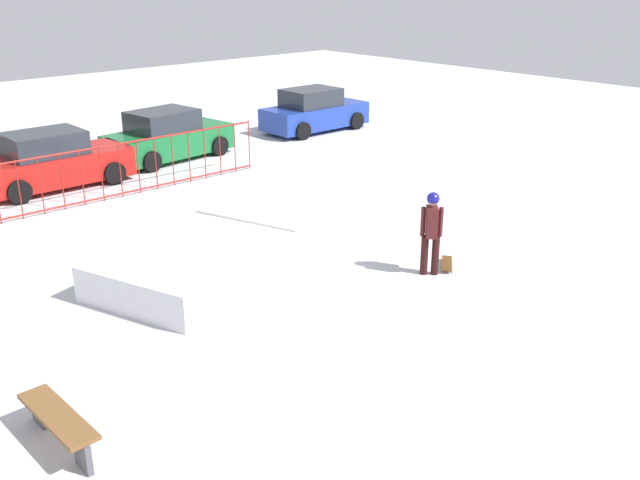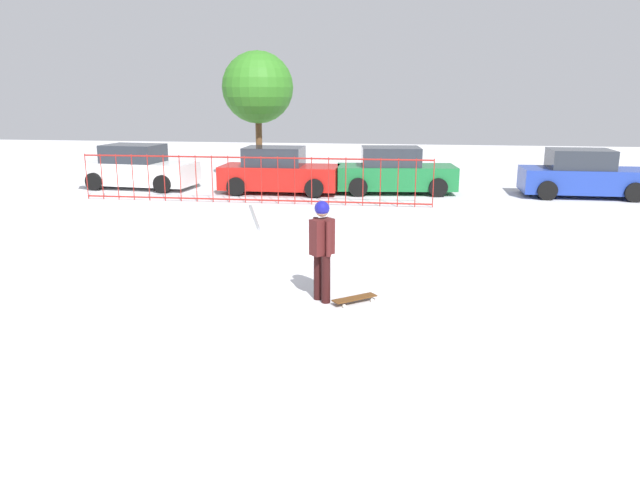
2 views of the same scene
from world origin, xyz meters
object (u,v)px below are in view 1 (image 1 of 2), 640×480
Objects in this scene: parked_car_green at (168,137)px; park_bench at (58,422)px; skateboard at (447,263)px; parked_car_blue at (314,112)px; parked_car_red at (52,162)px; skater at (431,227)px; skate_ramp at (207,259)px.

park_bench is at bearing -132.88° from parked_car_green.
skateboard is 8.42m from park_bench.
park_bench is 0.40× the size of parked_car_blue.
parked_car_red reaches higher than park_bench.
parked_car_red is 4.08m from parked_car_green.
skater is at bearing -40.49° from skateboard.
skater reaches higher than parked_car_green.
parked_car_red is 1.00× the size of parked_car_blue.
skateboard is 11.65m from parked_car_red.
parked_car_blue is at bearing 20.86° from skate_ramp.
park_bench is 19.32m from parked_car_blue.
skateboard is at bearing 133.07° from skater.
parked_car_red reaches higher than skateboard.
skate_ramp is 3.45× the size of skater.
skate_ramp is at bearing -77.05° from skateboard.
park_bench reaches higher than skateboard.
parked_car_green is at bearing -179.36° from parked_car_blue.
skater reaches higher than skateboard.
skateboard is (3.85, -3.06, -0.24)m from skate_ramp.
park_bench is (-4.55, -3.40, 0.04)m from skate_ramp.
skateboard is (0.56, -0.02, -0.93)m from skater.
park_bench is (-8.40, -0.35, 0.28)m from skateboard.
parked_car_blue is at bearing 38.46° from park_bench.
parked_car_green is (4.26, 8.58, 0.41)m from skate_ramp.
park_bench is at bearing -141.21° from parked_car_blue.
parked_car_green reaches higher than skateboard.
parked_car_blue is (7.28, 11.65, -0.28)m from skater.
parked_car_red is 0.96× the size of parked_car_green.
skater is at bearing -121.68° from parked_car_blue.
skate_ramp is at bearing -140.52° from parked_car_blue.
parked_car_blue is at bearing 3.67° from parked_car_red.
skateboard is at bearing -71.57° from parked_car_red.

